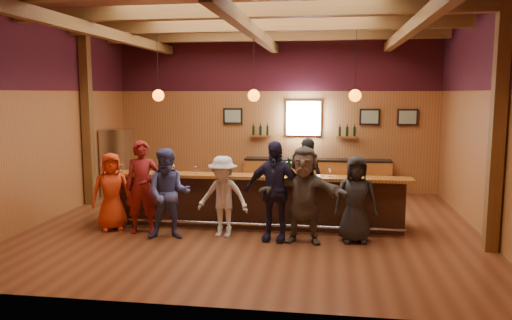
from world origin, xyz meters
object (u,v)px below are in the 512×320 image
object	(u,v)px
customer_dark	(356,199)
bottle_a	(288,168)
customer_white	(223,196)
customer_denim	(169,194)
ice_bucket	(268,170)
back_bar_cabinet	(317,176)
stainless_fridge	(118,162)
customer_orange	(111,191)
bar_counter	(256,200)
customer_navy	(274,191)
bartender	(307,177)
customer_brown	(304,195)
customer_redvest	(142,187)

from	to	relation	value
customer_dark	bottle_a	distance (m)	1.59
customer_white	customer_denim	bearing A→B (deg)	-154.91
customer_dark	ice_bucket	bearing A→B (deg)	154.97
back_bar_cabinet	bottle_a	size ratio (longest dim) A/B	11.42
stainless_fridge	customer_white	world-z (taller)	stainless_fridge
back_bar_cabinet	customer_denim	distance (m)	5.53
stainless_fridge	customer_orange	distance (m)	3.52
bar_counter	customer_navy	distance (m)	1.27
bartender	ice_bucket	world-z (taller)	bartender
customer_brown	ice_bucket	xyz separation A→B (m)	(-0.76, 0.80, 0.32)
customer_brown	bottle_a	bearing A→B (deg)	116.09
bar_counter	customer_brown	bearing A→B (deg)	-46.76
back_bar_cabinet	customer_navy	distance (m)	4.73
stainless_fridge	customer_denim	world-z (taller)	stainless_fridge
customer_redvest	customer_brown	distance (m)	3.19
ice_bucket	customer_white	bearing A→B (deg)	-141.21
stainless_fridge	customer_brown	world-z (taller)	stainless_fridge
customer_orange	customer_dark	world-z (taller)	customer_dark
stainless_fridge	ice_bucket	size ratio (longest dim) A/B	8.30
stainless_fridge	customer_white	size ratio (longest dim) A/B	1.15
back_bar_cabinet	customer_redvest	size ratio (longest dim) A/B	2.18
customer_brown	ice_bucket	distance (m)	1.15
customer_redvest	customer_navy	bearing A→B (deg)	-18.67
customer_orange	customer_navy	xyz separation A→B (m)	(3.32, -0.27, 0.16)
customer_redvest	customer_navy	distance (m)	2.63
customer_brown	bar_counter	bearing A→B (deg)	138.30
stainless_fridge	customer_redvest	bearing A→B (deg)	-59.36
customer_orange	customer_white	world-z (taller)	customer_orange
bottle_a	bartender	bearing A→B (deg)	71.91
customer_denim	customer_redvest	bearing A→B (deg)	141.09
customer_orange	ice_bucket	bearing A→B (deg)	-17.87
customer_white	ice_bucket	bearing A→B (deg)	46.73
stainless_fridge	customer_navy	size ratio (longest dim) A/B	0.96
customer_navy	customer_brown	size ratio (longest dim) A/B	1.05
customer_redvest	bottle_a	xyz separation A→B (m)	(2.81, 0.75, 0.33)
back_bar_cabinet	ice_bucket	size ratio (longest dim) A/B	18.45
back_bar_cabinet	customer_redvest	distance (m)	5.59
customer_denim	customer_dark	size ratio (longest dim) A/B	1.07
bar_counter	ice_bucket	distance (m)	0.82
customer_orange	customer_white	xyz separation A→B (m)	(2.32, -0.14, -0.00)
customer_redvest	ice_bucket	bearing A→B (deg)	-1.22
customer_orange	customer_denim	bearing A→B (deg)	-45.15
bartender	bar_counter	bearing A→B (deg)	51.09
back_bar_cabinet	customer_redvest	xyz separation A→B (m)	(-3.30, -4.49, 0.44)
bartender	ice_bucket	distance (m)	1.45
customer_brown	customer_dark	distance (m)	0.97
customer_orange	bartender	size ratio (longest dim) A/B	0.88
customer_orange	customer_dark	bearing A→B (deg)	-28.53
ice_bucket	customer_redvest	bearing A→B (deg)	-166.16
customer_navy	bottle_a	size ratio (longest dim) A/B	5.37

